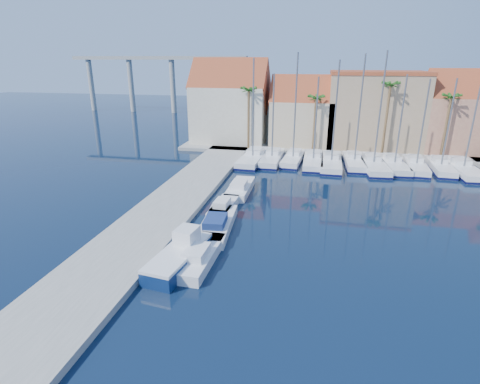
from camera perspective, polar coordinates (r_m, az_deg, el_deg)
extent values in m
plane|color=black|center=(20.78, -4.38, -21.80)|extent=(260.00, 260.00, 0.00)
cube|color=gray|center=(34.27, -12.67, -4.06)|extent=(6.00, 77.00, 0.50)
cube|color=gray|center=(64.54, 16.50, 6.76)|extent=(54.00, 16.00, 0.50)
cube|color=#0D2451|center=(26.97, -9.28, -10.07)|extent=(3.05, 6.78, 0.98)
cube|color=white|center=(26.68, -9.35, -8.95)|extent=(3.05, 6.78, 0.22)
cube|color=white|center=(27.42, -8.11, -6.64)|extent=(1.64, 1.92, 1.20)
cube|color=white|center=(27.29, -6.16, -9.74)|extent=(2.25, 6.59, 0.80)
cube|color=white|center=(26.42, -6.68, -9.09)|extent=(1.52, 2.32, 0.60)
cube|color=white|center=(32.02, -3.49, -5.02)|extent=(2.92, 7.64, 0.80)
cube|color=navy|center=(31.07, -3.79, -4.41)|extent=(1.86, 2.73, 0.60)
cube|color=white|center=(35.58, -2.50, -2.40)|extent=(1.95, 5.58, 0.80)
cube|color=white|center=(34.83, -2.77, -1.67)|extent=(1.30, 1.97, 0.60)
cube|color=white|center=(40.74, 0.03, 0.52)|extent=(2.23, 6.82, 0.80)
cube|color=white|center=(39.89, -0.16, 1.16)|extent=(1.54, 2.39, 0.60)
cube|color=white|center=(53.24, 2.07, 5.22)|extent=(3.36, 10.88, 1.00)
cube|color=#0D0F41|center=(53.32, 2.07, 4.89)|extent=(3.42, 10.94, 0.28)
cube|color=white|center=(54.06, 2.34, 6.31)|extent=(2.12, 3.32, 0.60)
cylinder|color=slate|center=(51.43, 2.03, 12.57)|extent=(0.20, 0.20, 12.86)
cube|color=white|center=(53.17, 4.94, 5.14)|extent=(2.62, 9.51, 1.00)
cube|color=#0D0F41|center=(53.25, 4.93, 4.80)|extent=(2.68, 9.57, 0.28)
cube|color=white|center=(53.88, 5.11, 6.21)|extent=(1.77, 2.87, 0.60)
cylinder|color=slate|center=(51.54, 5.06, 11.45)|extent=(0.20, 0.20, 10.95)
cube|color=white|center=(53.18, 8.13, 5.02)|extent=(3.02, 9.01, 1.00)
cube|color=#0D0F41|center=(53.27, 8.11, 4.69)|extent=(3.09, 9.07, 0.28)
cube|color=white|center=(53.84, 8.32, 6.07)|extent=(1.82, 2.78, 0.60)
cylinder|color=slate|center=(51.42, 8.45, 12.77)|extent=(0.20, 0.20, 13.55)
cube|color=white|center=(52.65, 11.09, 4.70)|extent=(2.63, 9.77, 1.00)
cube|color=#0D0F41|center=(52.73, 11.06, 4.36)|extent=(2.69, 9.83, 0.28)
cube|color=white|center=(53.40, 11.16, 5.79)|extent=(1.80, 2.94, 0.60)
cylinder|color=slate|center=(51.02, 11.51, 10.87)|extent=(0.20, 0.20, 10.61)
cube|color=white|center=(52.20, 13.72, 4.37)|extent=(2.82, 10.12, 1.00)
cube|color=#0D0F41|center=(52.28, 13.69, 4.03)|extent=(2.88, 10.18, 0.28)
cube|color=white|center=(52.98, 13.79, 5.48)|extent=(1.89, 3.06, 0.60)
cylinder|color=slate|center=(50.40, 14.35, 11.74)|extent=(0.20, 0.20, 12.66)
cube|color=white|center=(53.30, 16.96, 4.39)|extent=(2.62, 9.04, 1.00)
cube|color=#0D0F41|center=(53.38, 16.92, 4.05)|extent=(2.68, 9.10, 0.28)
cube|color=white|center=(53.97, 16.94, 5.45)|extent=(1.72, 2.74, 0.60)
cylinder|color=slate|center=(51.54, 17.81, 11.98)|extent=(0.20, 0.20, 13.37)
cube|color=white|center=(52.86, 19.55, 3.98)|extent=(3.52, 10.64, 1.00)
cube|color=#0D0F41|center=(52.94, 19.51, 3.65)|extent=(3.59, 10.71, 0.28)
cube|color=white|center=(53.66, 19.44, 5.10)|extent=(2.14, 3.28, 0.60)
cylinder|color=slate|center=(51.01, 20.62, 11.81)|extent=(0.20, 0.20, 13.74)
cube|color=white|center=(53.63, 22.34, 3.85)|extent=(3.13, 9.41, 1.00)
cube|color=#0D0F41|center=(53.71, 22.30, 3.52)|extent=(3.20, 9.47, 0.28)
cube|color=white|center=(54.31, 22.22, 4.92)|extent=(1.90, 2.90, 0.60)
cylinder|color=slate|center=(52.03, 23.32, 10.07)|extent=(0.20, 0.20, 11.00)
cube|color=white|center=(54.27, 25.19, 3.62)|extent=(3.01, 9.13, 1.00)
cube|color=#0D0F41|center=(54.35, 25.14, 3.30)|extent=(3.08, 9.19, 0.28)
cube|color=white|center=(54.94, 25.18, 4.67)|extent=(1.84, 2.81, 0.60)
cylinder|color=slate|center=(52.73, 26.16, 9.50)|extent=(0.20, 0.20, 10.51)
cube|color=white|center=(55.09, 28.16, 3.37)|extent=(2.60, 8.69, 1.00)
cube|color=#0D0F41|center=(55.17, 28.11, 3.05)|extent=(2.66, 8.76, 0.28)
cube|color=white|center=(55.71, 28.10, 4.40)|extent=(1.67, 2.65, 0.60)
cylinder|color=slate|center=(53.58, 29.25, 9.19)|extent=(0.20, 0.20, 10.60)
cube|color=white|center=(55.60, 30.69, 3.07)|extent=(3.17, 10.50, 1.00)
cube|color=#0D0F41|center=(55.68, 30.63, 2.75)|extent=(3.23, 10.57, 0.28)
cube|color=white|center=(56.35, 30.48, 4.14)|extent=(2.03, 3.20, 0.60)
cylinder|color=slate|center=(53.96, 32.06, 9.41)|extent=(0.20, 0.20, 11.77)
cube|color=beige|center=(64.20, -1.43, 11.80)|extent=(12.00, 9.00, 9.00)
cube|color=brown|center=(63.74, -1.46, 15.81)|extent=(12.30, 9.00, 9.00)
cube|color=#C4AF8A|center=(62.71, 9.50, 10.43)|extent=(10.00, 8.00, 7.00)
cube|color=brown|center=(62.26, 9.68, 13.61)|extent=(10.30, 8.00, 8.00)
cube|color=tan|center=(63.91, 19.73, 11.56)|extent=(14.00, 10.00, 11.00)
cube|color=brown|center=(63.48, 20.35, 16.68)|extent=(14.20, 10.20, 0.50)
cube|color=#B8725D|center=(65.80, 30.18, 8.95)|extent=(10.00, 8.00, 8.00)
cube|color=brown|center=(65.36, 30.79, 12.37)|extent=(10.30, 8.00, 8.00)
cylinder|color=brown|center=(58.54, 1.31, 11.04)|extent=(0.36, 0.36, 9.00)
sphere|color=#215719|center=(58.05, 1.35, 15.29)|extent=(2.60, 2.60, 2.60)
cylinder|color=brown|center=(57.64, 11.28, 10.04)|extent=(0.36, 0.36, 8.00)
sphere|color=#215719|center=(57.15, 11.54, 13.84)|extent=(2.60, 2.60, 2.60)
cylinder|color=brown|center=(58.24, 21.37, 10.18)|extent=(0.36, 0.36, 10.00)
sphere|color=#215719|center=(57.76, 21.98, 14.91)|extent=(2.60, 2.60, 2.60)
cylinder|color=brown|center=(60.16, 28.87, 8.64)|extent=(0.36, 0.36, 8.50)
sphere|color=#215719|center=(59.68, 29.52, 12.48)|extent=(2.60, 2.60, 2.60)
cube|color=#9E9E99|center=(105.86, -12.58, 19.33)|extent=(48.00, 2.20, 0.90)
cylinder|color=#9E9E99|center=(115.58, -21.72, 14.96)|extent=(1.40, 1.40, 14.00)
cylinder|color=#9E9E99|center=(109.54, -16.26, 15.36)|extent=(1.40, 1.40, 14.00)
cylinder|color=#9E9E99|center=(104.53, -10.20, 15.64)|extent=(1.40, 1.40, 14.00)
cylinder|color=#9E9E99|center=(100.72, -3.60, 15.75)|extent=(1.40, 1.40, 14.00)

